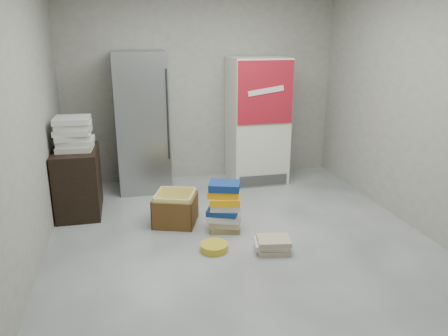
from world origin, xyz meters
TOP-DOWN VIEW (x-y plane):
  - ground at (0.00, 0.00)m, footprint 5.00×5.00m
  - room_shell at (0.00, 0.00)m, footprint 4.04×5.04m
  - steel_fridge at (-0.90, 2.13)m, footprint 0.70×0.72m
  - coke_cooler at (0.75, 2.12)m, footprint 0.80×0.73m
  - wood_shelf at (-1.73, 1.40)m, footprint 0.50×0.80m
  - supply_box_stack at (-1.72, 1.40)m, footprint 0.44×0.43m
  - phonebook_stack_main at (-0.12, 0.49)m, footprint 0.43×0.38m
  - phonebook_stack_side at (0.25, -0.10)m, footprint 0.39×0.34m
  - cardboard_box at (-0.62, 0.81)m, footprint 0.59×0.59m
  - bucket_lid at (-0.32, 0.04)m, footprint 0.34×0.34m

SIDE VIEW (x-z plane):
  - ground at x=0.00m, z-range 0.00..0.00m
  - bucket_lid at x=-0.32m, z-range 0.00..0.08m
  - phonebook_stack_side at x=0.25m, z-range 0.00..0.15m
  - cardboard_box at x=-0.62m, z-range -0.03..0.34m
  - phonebook_stack_main at x=-0.12m, z-range 0.00..0.57m
  - wood_shelf at x=-1.73m, z-range 0.00..0.80m
  - coke_cooler at x=0.75m, z-range 0.00..1.80m
  - steel_fridge at x=-0.90m, z-range 0.00..1.90m
  - supply_box_stack at x=-1.72m, z-range 0.80..1.19m
  - room_shell at x=0.00m, z-range 0.39..3.21m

